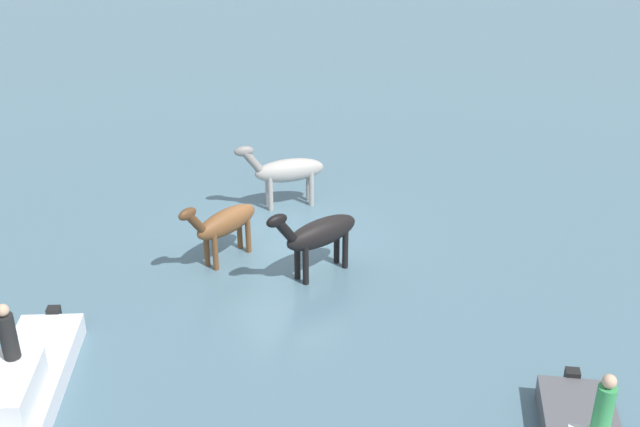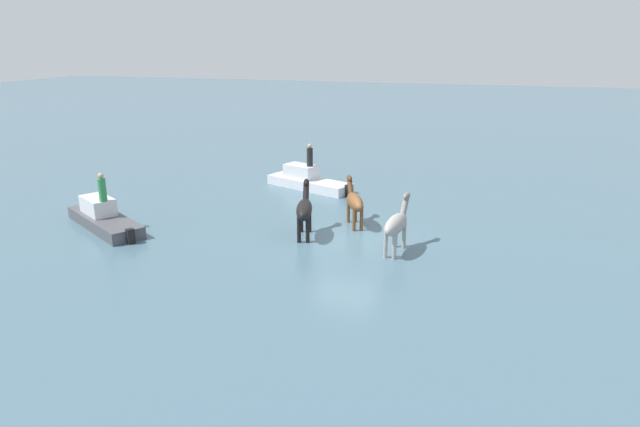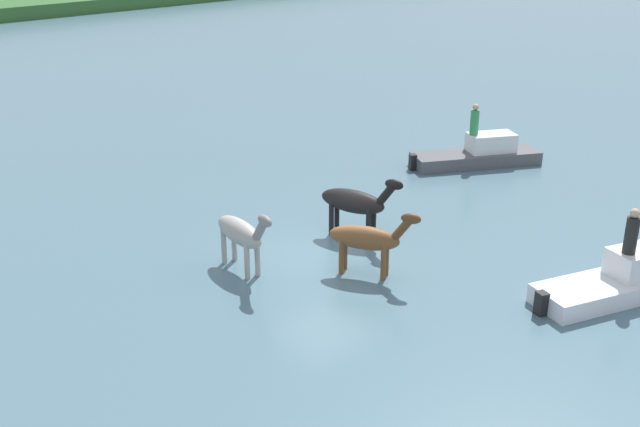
# 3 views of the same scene
# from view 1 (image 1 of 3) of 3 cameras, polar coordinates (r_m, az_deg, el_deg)

# --- Properties ---
(ground_plane) EXTENTS (164.55, 164.55, 0.00)m
(ground_plane) POSITION_cam_1_polar(r_m,az_deg,el_deg) (21.70, -2.31, -2.17)
(ground_plane) COLOR #476675
(horse_pinto_flank) EXTENTS (1.13, 2.66, 2.07)m
(horse_pinto_flank) POSITION_cam_1_polar(r_m,az_deg,el_deg) (19.84, -0.11, -1.43)
(horse_pinto_flank) COLOR black
(horse_pinto_flank) RESTS_ON ground_plane
(horse_dun_straggler) EXTENTS (0.84, 2.59, 2.00)m
(horse_dun_straggler) POSITION_cam_1_polar(r_m,az_deg,el_deg) (23.21, -2.38, 2.99)
(horse_dun_straggler) COLOR #9E9993
(horse_dun_straggler) RESTS_ON ground_plane
(horse_lead) EXTENTS (1.46, 2.38, 1.93)m
(horse_lead) POSITION_cam_1_polar(r_m,az_deg,el_deg) (20.62, -6.73, -0.68)
(horse_lead) COLOR brown
(horse_lead) RESTS_ON ground_plane
(boat_motor_center) EXTENTS (5.03, 2.97, 1.35)m
(boat_motor_center) POSITION_cam_1_polar(r_m,az_deg,el_deg) (17.19, -20.10, -11.91)
(boat_motor_center) COLOR silver
(boat_motor_center) RESTS_ON ground_plane
(person_boatman_standing) EXTENTS (0.32, 0.32, 1.19)m
(person_boatman_standing) POSITION_cam_1_polar(r_m,az_deg,el_deg) (14.58, 19.23, -12.60)
(person_boatman_standing) COLOR #338C4C
(person_boatman_standing) RESTS_ON boat_skiff_near
(person_watcher_seated) EXTENTS (0.32, 0.32, 1.19)m
(person_watcher_seated) POSITION_cam_1_polar(r_m,az_deg,el_deg) (16.45, -20.97, -7.82)
(person_watcher_seated) COLOR black
(person_watcher_seated) RESTS_ON boat_motor_center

